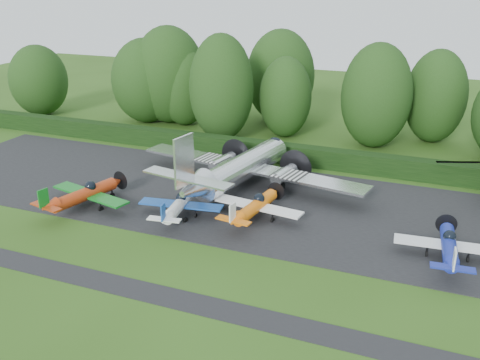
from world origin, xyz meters
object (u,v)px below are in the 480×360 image
at_px(light_plane_blue, 449,246).
at_px(light_plane_red, 85,194).
at_px(transport_plane, 242,168).
at_px(light_plane_white, 179,205).
at_px(light_plane_orange, 256,206).

bearing_deg(light_plane_blue, light_plane_red, -171.61).
bearing_deg(light_plane_blue, transport_plane, 163.20).
height_order(light_plane_red, light_plane_white, light_plane_red).
height_order(light_plane_red, light_plane_orange, light_plane_red).
xyz_separation_m(light_plane_red, light_plane_orange, (14.23, 3.15, -0.08)).
height_order(light_plane_red, light_plane_blue, light_plane_red).
distance_m(light_plane_red, light_plane_blue, 28.99).
xyz_separation_m(light_plane_orange, light_plane_blue, (14.70, -1.29, -0.03)).
xyz_separation_m(light_plane_red, light_plane_white, (8.27, 1.32, -0.17)).
bearing_deg(transport_plane, light_plane_white, -117.50).
bearing_deg(light_plane_white, light_plane_orange, 25.52).
distance_m(light_plane_white, light_plane_orange, 6.24).
height_order(transport_plane, light_plane_red, transport_plane).
bearing_deg(light_plane_blue, light_plane_orange, 179.69).
relative_size(light_plane_red, light_plane_blue, 1.10).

